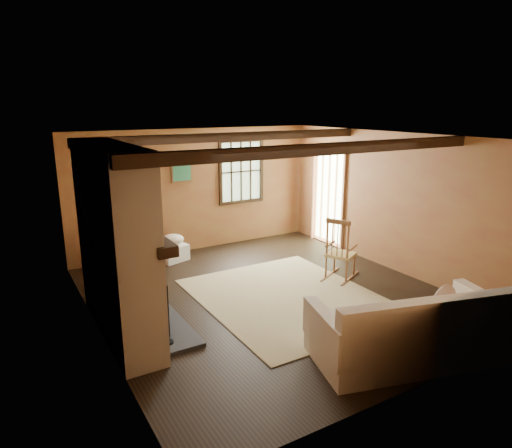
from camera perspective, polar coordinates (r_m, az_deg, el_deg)
ground at (r=7.09m, az=1.74°, el=-8.93°), size 5.50×5.50×0.00m
room_envelope at (r=6.93m, az=2.26°, el=4.68°), size 5.02×5.52×2.44m
fireplace at (r=5.89m, az=-16.87°, el=-3.13°), size 1.02×2.30×2.40m
rug at (r=7.03m, az=4.02°, el=-9.12°), size 2.50×3.00×0.01m
rocking_chair at (r=7.74m, az=10.46°, el=-3.56°), size 0.86×0.71×1.06m
sofa at (r=5.62m, az=18.83°, el=-12.84°), size 2.38×1.52×0.89m
firewood_pile at (r=8.52m, az=-17.55°, el=-4.52°), size 0.74×0.14×0.27m
laundry_basket at (r=8.68m, az=-10.31°, el=-3.57°), size 0.59×0.51×0.30m
basket_pillow at (r=8.61m, az=-10.39°, el=-1.95°), size 0.47×0.40×0.21m
armchair at (r=8.11m, az=-16.16°, el=-3.42°), size 1.18×1.18×0.80m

